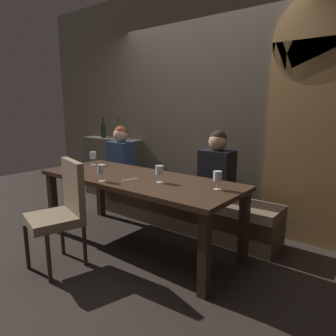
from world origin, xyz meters
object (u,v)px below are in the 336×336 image
at_px(fork_on_table, 130,180).
at_px(wine_bottle_pale_label, 118,131).
at_px(wine_glass_near_right, 218,177).
at_px(wine_glass_center_front, 93,156).
at_px(wine_glass_far_right, 102,170).
at_px(wine_bottle_dark_red, 103,130).
at_px(diner_bearded, 217,166).
at_px(wine_glass_end_left, 160,171).
at_px(diner_redhead, 121,154).
at_px(dining_table, 137,185).
at_px(banquette_bench, 177,207).
at_px(chair_near_side, 62,207).

bearing_deg(fork_on_table, wine_bottle_pale_label, 156.63).
relative_size(wine_glass_near_right, wine_glass_center_front, 1.00).
relative_size(wine_glass_far_right, wine_glass_center_front, 1.00).
height_order(wine_bottle_dark_red, fork_on_table, wine_bottle_dark_red).
distance_m(diner_bearded, wine_glass_end_left, 0.78).
bearing_deg(wine_bottle_pale_label, fork_on_table, -39.56).
bearing_deg(wine_glass_near_right, wine_glass_end_left, -167.48).
xyz_separation_m(diner_bearded, wine_glass_near_right, (0.36, -0.63, 0.05)).
xyz_separation_m(diner_redhead, wine_bottle_dark_red, (-0.77, 0.34, 0.27)).
distance_m(dining_table, banquette_bench, 0.82).
distance_m(diner_redhead, wine_glass_center_front, 0.56).
relative_size(banquette_bench, chair_near_side, 2.55).
height_order(dining_table, chair_near_side, chair_near_side).
bearing_deg(wine_glass_near_right, diner_redhead, 162.00).
relative_size(banquette_bench, wine_bottle_dark_red, 7.67).
relative_size(chair_near_side, wine_glass_end_left, 5.98).
xyz_separation_m(diner_bearded, wine_glass_far_right, (-0.67, -1.06, 0.05)).
distance_m(wine_glass_near_right, wine_glass_far_right, 1.11).
bearing_deg(diner_redhead, banquette_bench, 0.11).
bearing_deg(wine_glass_far_right, wine_glass_end_left, 33.24).
distance_m(diner_bearded, wine_glass_far_right, 1.26).
bearing_deg(dining_table, fork_on_table, -78.47).
relative_size(dining_table, wine_glass_center_front, 13.41).
height_order(wine_bottle_pale_label, wine_glass_far_right, wine_bottle_pale_label).
bearing_deg(fork_on_table, wine_glass_far_right, -114.18).
bearing_deg(fork_on_table, wine_glass_near_right, 31.05).
distance_m(chair_near_side, wine_glass_center_front, 1.12).
height_order(diner_redhead, wine_glass_end_left, diner_redhead).
bearing_deg(diner_bearded, fork_on_table, -119.75).
relative_size(wine_glass_end_left, wine_glass_center_front, 1.00).
xyz_separation_m(diner_bearded, wine_bottle_pale_label, (-1.93, 0.33, 0.27)).
distance_m(dining_table, wine_glass_far_right, 0.42).
bearing_deg(diner_redhead, fork_on_table, -39.50).
xyz_separation_m(wine_bottle_dark_red, wine_glass_center_front, (0.87, -0.90, -0.21)).
height_order(dining_table, fork_on_table, fork_on_table).
bearing_deg(wine_bottle_dark_red, wine_glass_end_left, -27.26).
xyz_separation_m(chair_near_side, wine_bottle_pale_label, (-1.17, 1.78, 0.51)).
height_order(diner_bearded, wine_bottle_dark_red, wine_bottle_dark_red).
relative_size(chair_near_side, wine_bottle_pale_label, 3.01).
relative_size(diner_redhead, diner_bearded, 0.98).
distance_m(diner_redhead, wine_bottle_dark_red, 0.89).
bearing_deg(dining_table, wine_glass_far_right, -113.94).
bearing_deg(chair_near_side, diner_bearded, 62.39).
xyz_separation_m(wine_bottle_pale_label, wine_glass_far_right, (1.26, -1.39, -0.22)).
bearing_deg(wine_bottle_dark_red, chair_near_side, -49.48).
bearing_deg(wine_glass_end_left, wine_bottle_dark_red, 152.74).
bearing_deg(wine_bottle_pale_label, wine_bottle_dark_red, -177.27).
distance_m(banquette_bench, diner_redhead, 1.13).
bearing_deg(diner_bearded, wine_glass_end_left, -104.47).
distance_m(wine_glass_end_left, wine_glass_near_right, 0.57).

